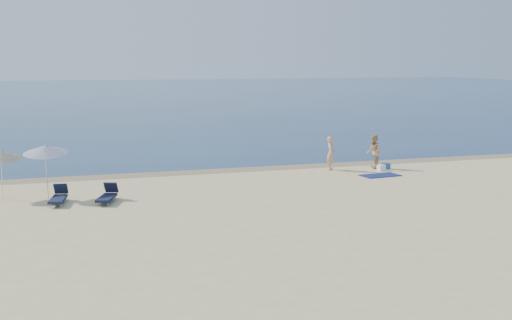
{
  "coord_description": "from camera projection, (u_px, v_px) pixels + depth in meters",
  "views": [
    {
      "loc": [
        -9.67,
        -11.34,
        5.43
      ],
      "look_at": [
        -1.01,
        16.0,
        1.0
      ],
      "focal_mm": 45.0,
      "sensor_mm": 36.0,
      "label": 1
    }
  ],
  "objects": [
    {
      "name": "lounger_right",
      "position": [
        107.0,
        196.0,
        24.88
      ],
      "size": [
        1.03,
        1.68,
        0.7
      ],
      "rotation": [
        0.0,
        0.0,
        -0.34
      ],
      "color": "#121632",
      "rests_on": "ground"
    },
    {
      "name": "blue_cooler",
      "position": [
        386.0,
        166.0,
        32.59
      ],
      "size": [
        0.45,
        0.36,
        0.29
      ],
      "primitive_type": "cube",
      "rotation": [
        0.0,
        0.0,
        -0.18
      ],
      "color": "#1F55AC",
      "rests_on": "ground"
    },
    {
      "name": "person_left",
      "position": [
        331.0,
        153.0,
        32.21
      ],
      "size": [
        0.64,
        0.74,
        1.7
      ],
      "primitive_type": "imported",
      "rotation": [
        0.0,
        0.0,
        1.12
      ],
      "color": "tan",
      "rests_on": "ground"
    },
    {
      "name": "beach_towel",
      "position": [
        380.0,
        175.0,
        30.69
      ],
      "size": [
        1.97,
        1.23,
        0.03
      ],
      "primitive_type": "cube",
      "rotation": [
        0.0,
        0.0,
        0.11
      ],
      "color": "#0F184F",
      "rests_on": "ground"
    },
    {
      "name": "sea",
      "position": [
        112.0,
        93.0,
        108.61
      ],
      "size": [
        240.0,
        160.0,
        0.01
      ],
      "primitive_type": "cube",
      "color": "#0D2950",
      "rests_on": "ground"
    },
    {
      "name": "umbrella_far",
      "position": [
        1.0,
        155.0,
        25.35
      ],
      "size": [
        1.72,
        1.75,
        2.07
      ],
      "rotation": [
        0.0,
        0.0,
        0.14
      ],
      "color": "silver",
      "rests_on": "ground"
    },
    {
      "name": "wet_sand_strip",
      "position": [
        255.0,
        169.0,
        32.68
      ],
      "size": [
        240.0,
        1.6,
        0.0
      ],
      "primitive_type": "cube",
      "color": "#847254",
      "rests_on": "ground"
    },
    {
      "name": "umbrella_near",
      "position": [
        46.0,
        149.0,
        25.48
      ],
      "size": [
        2.01,
        2.03,
        2.28
      ],
      "rotation": [
        0.0,
        0.0,
        -0.16
      ],
      "color": "silver",
      "rests_on": "ground"
    },
    {
      "name": "lounger_left",
      "position": [
        58.0,
        197.0,
        24.64
      ],
      "size": [
        0.8,
        1.66,
        0.7
      ],
      "rotation": [
        0.0,
        0.0,
        -0.18
      ],
      "color": "#131C36",
      "rests_on": "ground"
    },
    {
      "name": "person_right",
      "position": [
        374.0,
        152.0,
        32.62
      ],
      "size": [
        0.91,
        1.02,
        1.74
      ],
      "primitive_type": "imported",
      "rotation": [
        0.0,
        0.0,
        -1.93
      ],
      "color": "tan",
      "rests_on": "ground"
    },
    {
      "name": "white_bag",
      "position": [
        381.0,
        168.0,
        32.08
      ],
      "size": [
        0.39,
        0.35,
        0.3
      ],
      "primitive_type": "cube",
      "rotation": [
        0.0,
        0.0,
        0.17
      ],
      "color": "white",
      "rests_on": "ground"
    }
  ]
}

